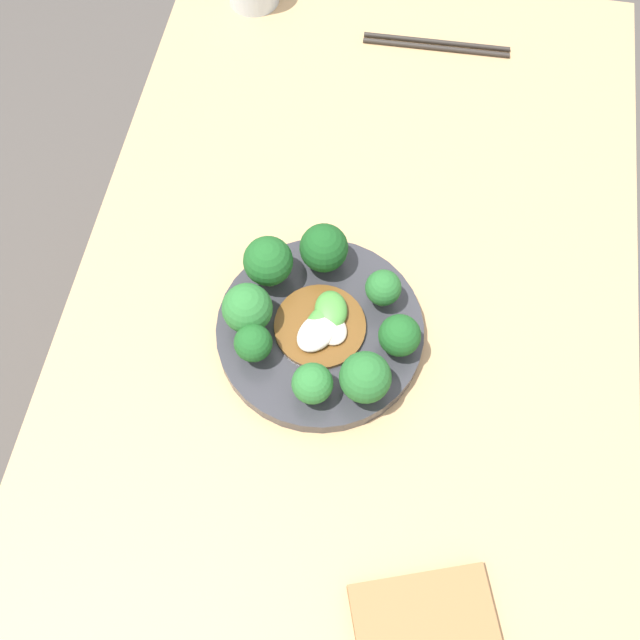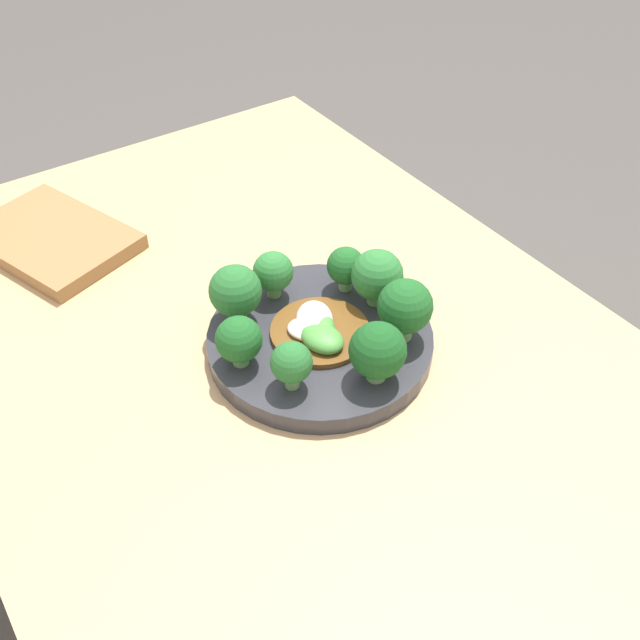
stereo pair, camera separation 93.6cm
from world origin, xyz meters
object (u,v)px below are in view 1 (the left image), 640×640
(broccoli_south, at_px, (247,309))
(chopsticks, at_px, (436,45))
(plate, at_px, (320,331))
(broccoli_west, at_px, (324,248))
(broccoli_east, at_px, (312,384))
(broccoli_north, at_px, (400,336))
(broccoli_southeast, at_px, (253,343))
(broccoli_northwest, at_px, (383,288))
(broccoli_southwest, at_px, (268,262))
(stirfry_center, at_px, (323,324))
(broccoli_northeast, at_px, (365,378))

(broccoli_south, height_order, chopsticks, broccoli_south)
(plate, bearing_deg, broccoli_west, -173.17)
(broccoli_west, distance_m, broccoli_east, 0.17)
(chopsticks, bearing_deg, broccoli_east, -8.16)
(broccoli_north, xyz_separation_m, chopsticks, (-0.50, -0.00, -0.05))
(broccoli_southeast, height_order, broccoli_northwest, same)
(broccoli_southwest, relative_size, chopsticks, 0.34)
(broccoli_southwest, height_order, stirfry_center, broccoli_southwest)
(broccoli_west, bearing_deg, stirfry_center, 8.87)
(broccoli_west, height_order, broccoli_east, broccoli_west)
(plate, height_order, broccoli_northwest, broccoli_northwest)
(broccoli_northwest, bearing_deg, broccoli_north, 24.32)
(broccoli_north, relative_size, broccoli_northwest, 1.06)
(broccoli_west, distance_m, stirfry_center, 0.09)
(plate, relative_size, broccoli_southeast, 4.47)
(broccoli_northwest, bearing_deg, chopsticks, 177.10)
(broccoli_southeast, xyz_separation_m, chopsticks, (-0.54, 0.16, -0.05))
(broccoli_south, bearing_deg, broccoli_southeast, 20.77)
(broccoli_northwest, height_order, stirfry_center, broccoli_northwest)
(plate, relative_size, broccoli_south, 3.63)
(broccoli_east, bearing_deg, broccoli_west, -174.49)
(plate, distance_m, broccoli_southeast, 0.09)
(broccoli_southwest, bearing_deg, broccoli_south, -10.63)
(broccoli_south, xyz_separation_m, broccoli_east, (0.08, 0.09, -0.00))
(broccoli_north, distance_m, broccoli_southwest, 0.18)
(broccoli_west, relative_size, broccoli_south, 0.99)
(broccoli_southeast, xyz_separation_m, broccoli_southwest, (-0.10, -0.00, 0.01))
(broccoli_north, height_order, broccoli_south, broccoli_south)
(broccoli_northeast, distance_m, chopsticks, 0.57)
(broccoli_northwest, bearing_deg, broccoli_south, -69.14)
(plate, height_order, broccoli_north, broccoli_north)
(broccoli_north, distance_m, broccoli_northeast, 0.07)
(broccoli_northwest, distance_m, stirfry_center, 0.08)
(broccoli_north, relative_size, broccoli_southwest, 0.79)
(broccoli_north, relative_size, chopsticks, 0.27)
(broccoli_west, bearing_deg, chopsticks, 166.32)
(broccoli_southeast, bearing_deg, stirfry_center, 124.41)
(broccoli_southeast, bearing_deg, broccoli_north, 103.04)
(broccoli_southwest, bearing_deg, broccoli_northeast, 47.00)
(plate, height_order, broccoli_southwest, broccoli_southwest)
(stirfry_center, distance_m, chopsticks, 0.50)
(broccoli_south, height_order, broccoli_east, broccoli_south)
(broccoli_southeast, distance_m, chopsticks, 0.57)
(broccoli_northwest, height_order, broccoli_east, broccoli_east)
(broccoli_southwest, xyz_separation_m, stirfry_center, (0.05, 0.07, -0.03))
(broccoli_south, bearing_deg, broccoli_east, 49.61)
(broccoli_northeast, bearing_deg, broccoli_southeast, -99.93)
(plate, xyz_separation_m, broccoli_west, (-0.09, -0.01, 0.05))
(plate, xyz_separation_m, broccoli_east, (0.08, 0.01, 0.04))
(broccoli_southwest, bearing_deg, broccoli_southeast, 1.70)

